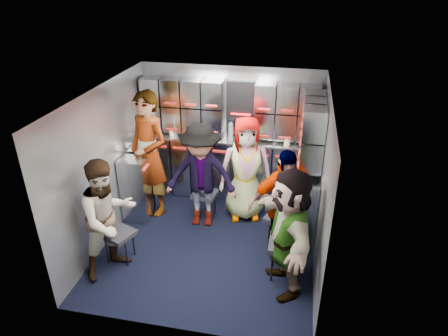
% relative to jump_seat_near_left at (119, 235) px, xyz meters
% --- Properties ---
extents(floor, '(3.00, 3.00, 0.00)m').
position_rel_jump_seat_near_left_xyz_m(floor, '(1.05, 0.56, -0.37)').
color(floor, black).
rests_on(floor, ground).
extents(wall_back, '(2.80, 0.04, 2.10)m').
position_rel_jump_seat_near_left_xyz_m(wall_back, '(1.05, 2.06, 0.68)').
color(wall_back, '#979DA4').
rests_on(wall_back, ground).
extents(wall_left, '(0.04, 3.00, 2.10)m').
position_rel_jump_seat_near_left_xyz_m(wall_left, '(-0.35, 0.56, 0.68)').
color(wall_left, '#979DA4').
rests_on(wall_left, ground).
extents(wall_right, '(0.04, 3.00, 2.10)m').
position_rel_jump_seat_near_left_xyz_m(wall_right, '(2.45, 0.56, 0.68)').
color(wall_right, '#979DA4').
rests_on(wall_right, ground).
extents(ceiling, '(2.80, 3.00, 0.02)m').
position_rel_jump_seat_near_left_xyz_m(ceiling, '(1.05, 0.56, 1.73)').
color(ceiling, silver).
rests_on(ceiling, wall_back).
extents(cart_bank_back, '(2.68, 0.38, 0.99)m').
position_rel_jump_seat_near_left_xyz_m(cart_bank_back, '(1.05, 1.85, 0.12)').
color(cart_bank_back, '#969AA5').
rests_on(cart_bank_back, ground).
extents(cart_bank_left, '(0.38, 0.76, 0.99)m').
position_rel_jump_seat_near_left_xyz_m(cart_bank_left, '(-0.14, 1.12, 0.12)').
color(cart_bank_left, '#969AA5').
rests_on(cart_bank_left, ground).
extents(counter, '(2.68, 0.42, 0.03)m').
position_rel_jump_seat_near_left_xyz_m(counter, '(1.05, 1.85, 0.64)').
color(counter, '#ADAFB4').
rests_on(counter, cart_bank_back).
extents(locker_bank_back, '(2.68, 0.28, 0.82)m').
position_rel_jump_seat_near_left_xyz_m(locker_bank_back, '(1.05, 1.91, 1.12)').
color(locker_bank_back, '#969AA5').
rests_on(locker_bank_back, wall_back).
extents(locker_bank_right, '(0.28, 1.00, 0.82)m').
position_rel_jump_seat_near_left_xyz_m(locker_bank_right, '(2.30, 1.26, 1.12)').
color(locker_bank_right, '#969AA5').
rests_on(locker_bank_right, wall_right).
extents(right_cabinet, '(0.28, 1.20, 1.00)m').
position_rel_jump_seat_near_left_xyz_m(right_cabinet, '(2.30, 1.16, 0.13)').
color(right_cabinet, '#969AA5').
rests_on(right_cabinet, ground).
extents(coffee_niche, '(0.46, 0.16, 0.84)m').
position_rel_jump_seat_near_left_xyz_m(coffee_niche, '(1.23, 1.97, 1.10)').
color(coffee_niche, black).
rests_on(coffee_niche, wall_back).
extents(red_latch_strip, '(2.60, 0.02, 0.03)m').
position_rel_jump_seat_near_left_xyz_m(red_latch_strip, '(1.05, 1.65, 0.51)').
color(red_latch_strip, '#A61B17').
rests_on(red_latch_strip, cart_bank_back).
extents(jump_seat_near_left, '(0.46, 0.45, 0.42)m').
position_rel_jump_seat_near_left_xyz_m(jump_seat_near_left, '(0.00, 0.00, 0.00)').
color(jump_seat_near_left, black).
rests_on(jump_seat_near_left, ground).
extents(jump_seat_mid_left, '(0.38, 0.37, 0.41)m').
position_rel_jump_seat_near_left_xyz_m(jump_seat_mid_left, '(0.83, 1.18, -0.01)').
color(jump_seat_mid_left, black).
rests_on(jump_seat_mid_left, ground).
extents(jump_seat_center, '(0.44, 0.42, 0.48)m').
position_rel_jump_seat_near_left_xyz_m(jump_seat_center, '(1.41, 1.51, 0.05)').
color(jump_seat_center, black).
rests_on(jump_seat_center, ground).
extents(jump_seat_mid_right, '(0.50, 0.49, 0.47)m').
position_rel_jump_seat_near_left_xyz_m(jump_seat_mid_right, '(2.00, 0.70, 0.04)').
color(jump_seat_mid_right, black).
rests_on(jump_seat_mid_right, ground).
extents(jump_seat_near_right, '(0.42, 0.40, 0.50)m').
position_rel_jump_seat_near_left_xyz_m(jump_seat_near_right, '(2.10, 0.11, 0.07)').
color(jump_seat_near_right, black).
rests_on(jump_seat_near_right, ground).
extents(attendant_standing, '(0.82, 0.71, 1.90)m').
position_rel_jump_seat_near_left_xyz_m(attendant_standing, '(0.00, 1.19, 0.58)').
color(attendant_standing, black).
rests_on(attendant_standing, ground).
extents(attendant_arc_a, '(0.88, 0.93, 1.51)m').
position_rel_jump_seat_near_left_xyz_m(attendant_arc_a, '(0.00, -0.18, 0.38)').
color(attendant_arc_a, black).
rests_on(attendant_arc_a, ground).
extents(attendant_arc_b, '(1.03, 0.62, 1.56)m').
position_rel_jump_seat_near_left_xyz_m(attendant_arc_b, '(0.83, 1.00, 0.41)').
color(attendant_arc_b, black).
rests_on(attendant_arc_b, ground).
extents(attendant_arc_c, '(0.87, 0.68, 1.58)m').
position_rel_jump_seat_near_left_xyz_m(attendant_arc_c, '(1.41, 1.33, 0.42)').
color(attendant_arc_c, black).
rests_on(attendant_arc_c, ground).
extents(attendant_arc_d, '(0.95, 0.64, 1.50)m').
position_rel_jump_seat_near_left_xyz_m(attendant_arc_d, '(2.00, 0.52, 0.38)').
color(attendant_arc_d, black).
rests_on(attendant_arc_d, ground).
extents(attendant_arc_e, '(0.95, 1.51, 1.55)m').
position_rel_jump_seat_near_left_xyz_m(attendant_arc_e, '(2.10, -0.07, 0.40)').
color(attendant_arc_e, black).
rests_on(attendant_arc_e, ground).
extents(bottle_left, '(0.06, 0.06, 0.27)m').
position_rel_jump_seat_near_left_xyz_m(bottle_left, '(0.22, 1.80, 0.79)').
color(bottle_left, white).
rests_on(bottle_left, counter).
extents(bottle_mid, '(0.07, 0.07, 0.26)m').
position_rel_jump_seat_near_left_xyz_m(bottle_mid, '(1.10, 1.80, 0.78)').
color(bottle_mid, white).
rests_on(bottle_mid, counter).
extents(bottle_right, '(0.06, 0.06, 0.23)m').
position_rel_jump_seat_near_left_xyz_m(bottle_right, '(1.35, 1.80, 0.77)').
color(bottle_right, white).
rests_on(bottle_right, counter).
extents(cup_left, '(0.07, 0.07, 0.10)m').
position_rel_jump_seat_near_left_xyz_m(cup_left, '(0.16, 1.79, 0.71)').
color(cup_left, '#C8B38D').
rests_on(cup_left, counter).
extents(cup_right, '(0.09, 0.09, 0.10)m').
position_rel_jump_seat_near_left_xyz_m(cup_right, '(1.96, 1.79, 0.70)').
color(cup_right, '#C8B38D').
rests_on(cup_right, counter).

